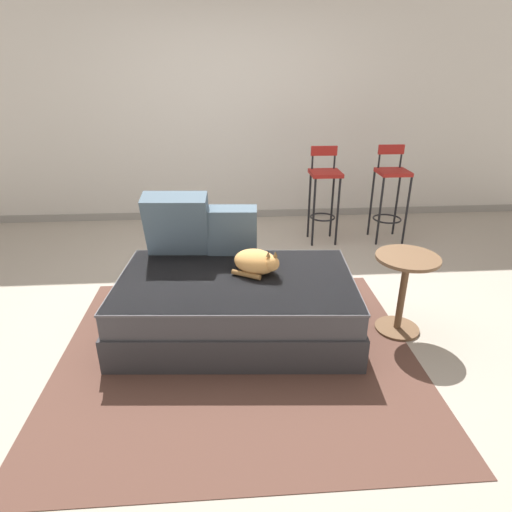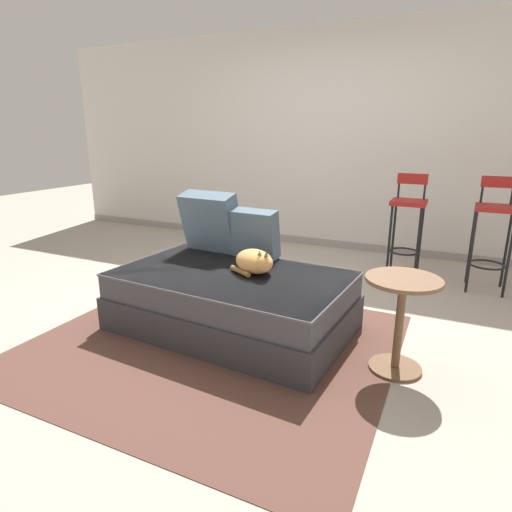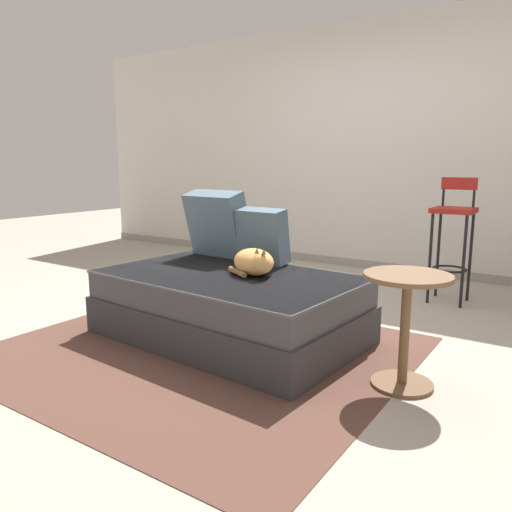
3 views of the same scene
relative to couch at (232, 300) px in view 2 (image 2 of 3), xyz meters
name	(u,v)px [view 2 (image 2 of 3)]	position (x,y,z in m)	size (l,w,h in m)	color
ground_plane	(255,308)	(0.00, 0.40, -0.22)	(16.00, 16.00, 0.00)	#A89E8E
wall_back_panel	(335,141)	(0.00, 2.65, 1.08)	(8.00, 0.10, 2.60)	silver
wall_baseboard_trim	(329,243)	(0.00, 2.60, -0.17)	(8.00, 0.02, 0.09)	gray
area_rug	(212,344)	(0.00, -0.30, -0.22)	(2.39, 2.13, 0.01)	brown
couch	(232,300)	(0.00, 0.00, 0.00)	(1.75, 1.14, 0.43)	#353539
throw_pillow_corner	(211,222)	(-0.43, 0.44, 0.47)	(0.50, 0.32, 0.51)	#4C6070
throw_pillow_middle	(254,234)	(-0.01, 0.42, 0.41)	(0.40, 0.22, 0.40)	#4C6070
cat	(255,262)	(0.15, 0.07, 0.30)	(0.40, 0.37, 0.20)	tan
bar_stool_near_window	(408,217)	(1.00, 1.72, 0.41)	(0.32, 0.32, 1.03)	black
bar_stool_by_doorway	(493,226)	(1.73, 1.72, 0.38)	(0.32, 0.32, 1.03)	black
side_table	(401,311)	(1.19, -0.08, 0.17)	(0.44, 0.44, 0.60)	brown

